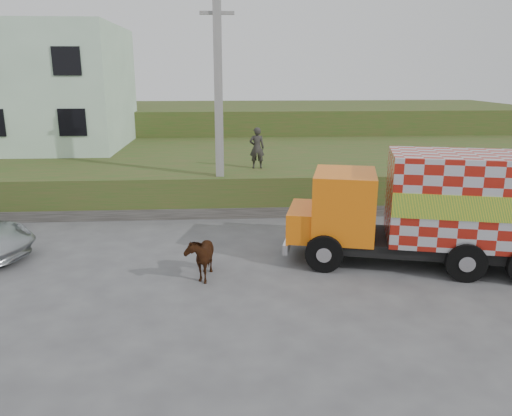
{
  "coord_description": "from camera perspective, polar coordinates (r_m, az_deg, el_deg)",
  "views": [
    {
      "loc": [
        -0.84,
        -13.71,
        5.22
      ],
      "look_at": [
        0.09,
        0.67,
        1.3
      ],
      "focal_mm": 35.0,
      "sensor_mm": 36.0,
      "label": 1
    }
  ],
  "objects": [
    {
      "name": "pedestrian",
      "position": [
        20.02,
        0.11,
        6.89
      ],
      "size": [
        0.61,
        0.41,
        1.64
      ],
      "primitive_type": "imported",
      "rotation": [
        0.0,
        0.0,
        3.11
      ],
      "color": "#2E2C29",
      "rests_on": "embankment"
    },
    {
      "name": "building",
      "position": [
        28.59,
        -25.14,
        12.38
      ],
      "size": [
        10.0,
        8.0,
        6.0
      ],
      "primitive_type": "cube",
      "color": "silver",
      "rests_on": "embankment"
    },
    {
      "name": "ground",
      "position": [
        14.7,
        -0.18,
        -5.58
      ],
      "size": [
        120.0,
        120.0,
        0.0
      ],
      "primitive_type": "plane",
      "color": "#474749",
      "rests_on": "ground"
    },
    {
      "name": "retaining_strip",
      "position": [
        18.64,
        -7.13,
        -0.53
      ],
      "size": [
        16.0,
        0.5,
        0.4
      ],
      "primitive_type": "cube",
      "color": "#595651",
      "rests_on": "ground"
    },
    {
      "name": "utility_pole",
      "position": [
        18.35,
        -4.28,
        11.6
      ],
      "size": [
        1.2,
        0.3,
        8.0
      ],
      "color": "gray",
      "rests_on": "ground"
    },
    {
      "name": "cow",
      "position": [
        13.19,
        -6.38,
        -5.41
      ],
      "size": [
        0.77,
        1.46,
        1.19
      ],
      "primitive_type": "imported",
      "rotation": [
        0.0,
        0.0,
        -0.09
      ],
      "color": "#311C0C",
      "rests_on": "ground"
    },
    {
      "name": "cargo_truck",
      "position": [
        14.51,
        19.52,
        -0.02
      ],
      "size": [
        7.41,
        3.89,
        3.16
      ],
      "rotation": [
        0.0,
        0.0,
        -0.25
      ],
      "color": "black",
      "rests_on": "ground"
    },
    {
      "name": "embankment",
      "position": [
        24.15,
        -1.65,
        4.55
      ],
      "size": [
        40.0,
        12.0,
        1.5
      ],
      "primitive_type": "cube",
      "color": "#2D521B",
      "rests_on": "ground"
    },
    {
      "name": "embankment_far",
      "position": [
        35.92,
        -2.38,
        9.26
      ],
      "size": [
        40.0,
        12.0,
        3.0
      ],
      "primitive_type": "cube",
      "color": "#2D521B",
      "rests_on": "ground"
    }
  ]
}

